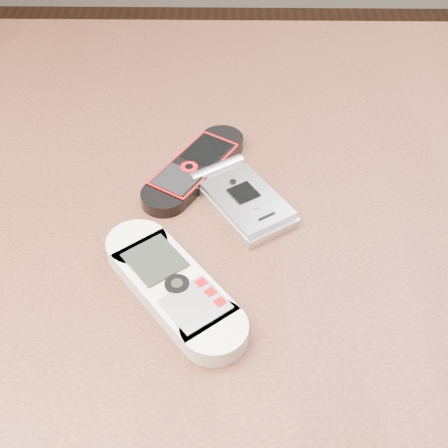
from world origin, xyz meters
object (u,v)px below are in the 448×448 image
at_px(nokia_black_red, 194,168).
at_px(nokia_white, 173,286).
at_px(motorola_razr, 245,200).
at_px(table, 219,305).

bearing_deg(nokia_black_red, nokia_white, -62.05).
bearing_deg(nokia_black_red, motorola_razr, -12.28).
bearing_deg(table, motorola_razr, 54.01).
distance_m(table, motorola_razr, 0.12).
distance_m(nokia_black_red, motorola_razr, 0.07).
relative_size(table, motorola_razr, 11.06).
height_order(nokia_white, nokia_black_red, nokia_white).
xyz_separation_m(table, nokia_white, (-0.03, -0.07, 0.11)).
height_order(nokia_black_red, motorola_razr, motorola_razr).
bearing_deg(nokia_black_red, table, -41.03).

